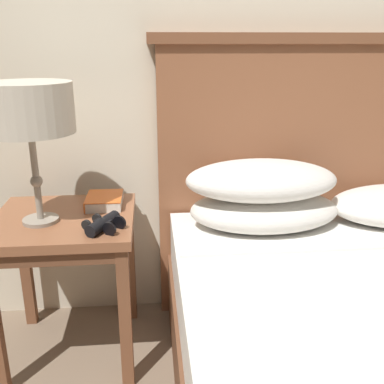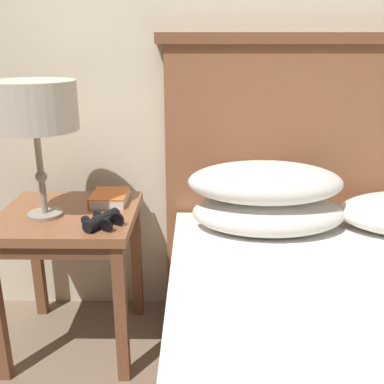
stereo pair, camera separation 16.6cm
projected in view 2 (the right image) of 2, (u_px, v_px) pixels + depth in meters
wall_back at (216, 23)px, 1.85m from camera, size 8.00×0.06×2.60m
nightstand at (70, 233)px, 1.78m from camera, size 0.53×0.51×0.60m
table_lamp at (34, 108)px, 1.58m from camera, size 0.31×0.31×0.50m
book_on_nightstand at (109, 198)px, 1.84m from camera, size 0.14×0.18×0.04m
binoculars_pair at (102, 220)px, 1.61m from camera, size 0.16×0.16×0.05m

